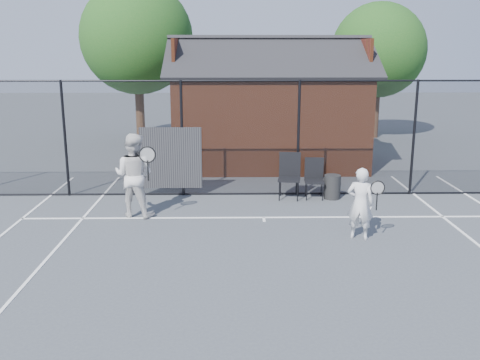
{
  "coord_description": "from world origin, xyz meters",
  "views": [
    {
      "loc": [
        -0.72,
        -8.63,
        3.72
      ],
      "look_at": [
        -0.55,
        2.13,
        1.1
      ],
      "focal_mm": 40.0,
      "sensor_mm": 36.0,
      "label": 1
    }
  ],
  "objects_px": {
    "player_front": "(360,203)",
    "chair_right": "(314,179)",
    "player_back": "(134,175)",
    "waste_bin": "(332,187)",
    "clubhouse": "(269,116)",
    "chair_left": "(289,177)"
  },
  "relations": [
    {
      "from": "player_front",
      "to": "chair_left",
      "type": "distance_m",
      "value": 3.21
    },
    {
      "from": "clubhouse",
      "to": "chair_right",
      "type": "relative_size",
      "value": 6.43
    },
    {
      "from": "player_back",
      "to": "waste_bin",
      "type": "distance_m",
      "value": 5.04
    },
    {
      "from": "player_front",
      "to": "player_back",
      "type": "relative_size",
      "value": 0.77
    },
    {
      "from": "chair_right",
      "to": "waste_bin",
      "type": "distance_m",
      "value": 0.51
    },
    {
      "from": "player_front",
      "to": "waste_bin",
      "type": "bearing_deg",
      "value": 89.87
    },
    {
      "from": "player_front",
      "to": "chair_right",
      "type": "distance_m",
      "value": 3.06
    },
    {
      "from": "chair_left",
      "to": "waste_bin",
      "type": "bearing_deg",
      "value": 9.15
    },
    {
      "from": "player_back",
      "to": "waste_bin",
      "type": "bearing_deg",
      "value": 16.3
    },
    {
      "from": "chair_right",
      "to": "waste_bin",
      "type": "xyz_separation_m",
      "value": [
        0.47,
        0.0,
        -0.2
      ]
    },
    {
      "from": "clubhouse",
      "to": "chair_left",
      "type": "bearing_deg",
      "value": -86.84
    },
    {
      "from": "chair_left",
      "to": "clubhouse",
      "type": "bearing_deg",
      "value": 102.3
    },
    {
      "from": "player_back",
      "to": "chair_right",
      "type": "bearing_deg",
      "value": 17.94
    },
    {
      "from": "chair_left",
      "to": "player_back",
      "type": "bearing_deg",
      "value": -150.02
    },
    {
      "from": "player_back",
      "to": "chair_right",
      "type": "distance_m",
      "value": 4.58
    },
    {
      "from": "chair_right",
      "to": "waste_bin",
      "type": "relative_size",
      "value": 1.64
    },
    {
      "from": "clubhouse",
      "to": "waste_bin",
      "type": "distance_m",
      "value": 4.78
    },
    {
      "from": "player_front",
      "to": "waste_bin",
      "type": "xyz_separation_m",
      "value": [
        0.01,
        3.01,
        -0.43
      ]
    },
    {
      "from": "player_back",
      "to": "chair_left",
      "type": "height_order",
      "value": "player_back"
    },
    {
      "from": "chair_left",
      "to": "chair_right",
      "type": "relative_size",
      "value": 1.13
    },
    {
      "from": "chair_left",
      "to": "chair_right",
      "type": "xyz_separation_m",
      "value": [
        0.65,
        0.0,
        -0.07
      ]
    },
    {
      "from": "clubhouse",
      "to": "chair_left",
      "type": "relative_size",
      "value": 5.68
    }
  ]
}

